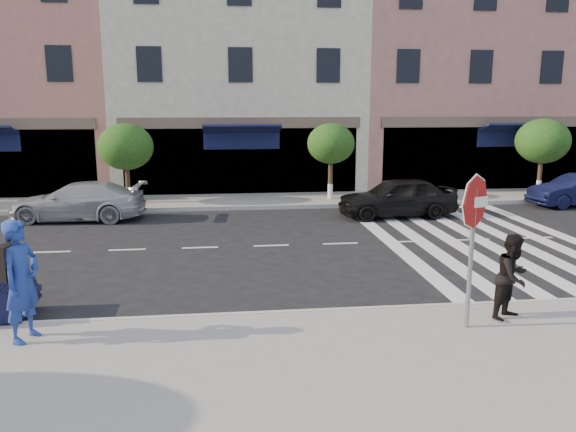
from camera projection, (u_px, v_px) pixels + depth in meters
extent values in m
plane|color=black|center=(288.00, 292.00, 12.03)|extent=(120.00, 120.00, 0.00)
cube|color=gray|center=(317.00, 370.00, 8.37)|extent=(60.00, 4.50, 0.15)
cube|color=gray|center=(256.00, 201.00, 22.72)|extent=(60.00, 3.00, 0.15)
cube|color=tan|center=(9.00, 36.00, 25.93)|extent=(10.00, 9.00, 14.00)
cube|color=beige|center=(237.00, 71.00, 27.42)|extent=(11.00, 9.00, 11.00)
cube|color=tan|center=(473.00, 52.00, 28.59)|extent=(13.00, 9.00, 13.00)
cylinder|color=#473323|center=(128.00, 182.00, 21.78)|extent=(0.18, 0.18, 1.60)
cylinder|color=silver|center=(129.00, 195.00, 21.88)|extent=(0.20, 0.20, 0.60)
ellipsoid|color=#1F4413|center=(126.00, 147.00, 21.51)|extent=(2.10, 2.10, 1.79)
cylinder|color=#473323|center=(330.00, 178.00, 22.68)|extent=(0.18, 0.18, 1.71)
cylinder|color=silver|center=(330.00, 191.00, 22.79)|extent=(0.20, 0.20, 0.60)
ellipsoid|color=#1F4413|center=(331.00, 143.00, 22.41)|extent=(1.90, 1.90, 1.62)
cylinder|color=#473323|center=(540.00, 175.00, 23.71)|extent=(0.18, 0.18, 1.65)
cylinder|color=silver|center=(539.00, 187.00, 23.82)|extent=(0.20, 0.20, 0.60)
ellipsoid|color=#1F4413|center=(543.00, 141.00, 23.43)|extent=(2.20, 2.20, 1.87)
cylinder|color=gray|center=(471.00, 260.00, 9.55)|extent=(0.10, 0.10, 2.44)
cylinder|color=white|center=(475.00, 202.00, 9.34)|extent=(0.91, 0.32, 0.95)
cylinder|color=#9E1411|center=(475.00, 202.00, 9.32)|extent=(0.85, 0.31, 0.89)
cube|color=white|center=(476.00, 203.00, 9.29)|extent=(0.48, 0.18, 0.18)
imported|color=navy|center=(22.00, 281.00, 9.08)|extent=(0.71, 0.86, 2.03)
imported|color=black|center=(513.00, 277.00, 10.06)|extent=(0.96, 0.91, 1.56)
imported|color=#A2A2A7|center=(78.00, 201.00, 19.26)|extent=(4.65, 2.18, 1.31)
imported|color=black|center=(397.00, 197.00, 19.83)|extent=(4.26, 1.95, 1.42)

